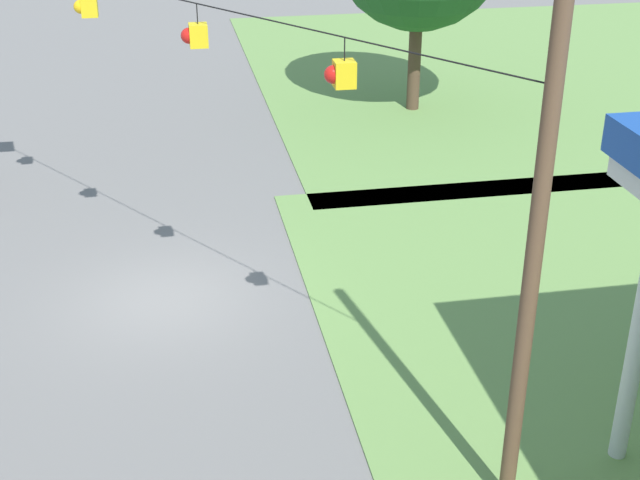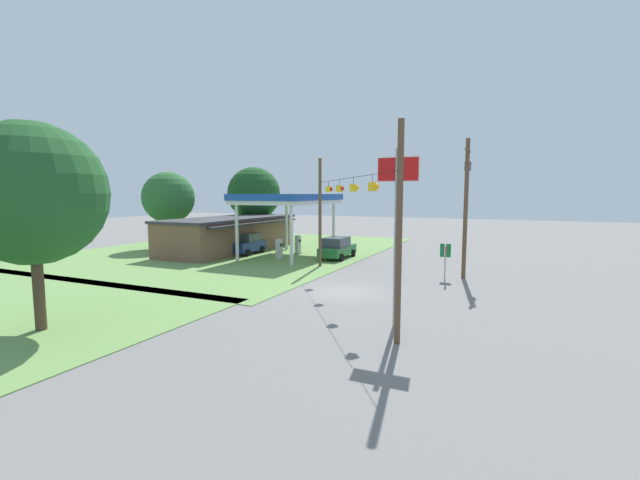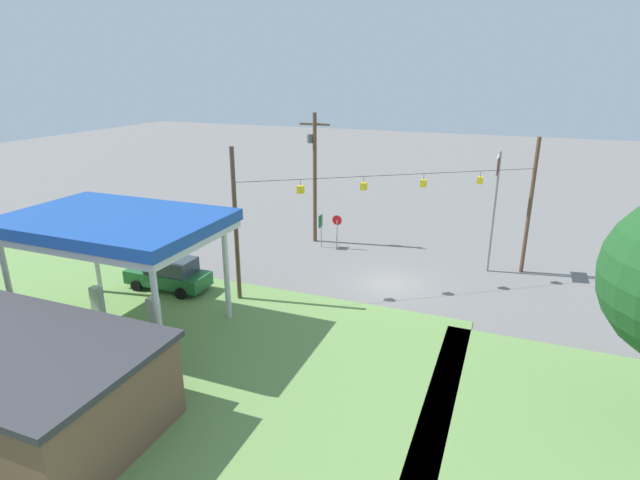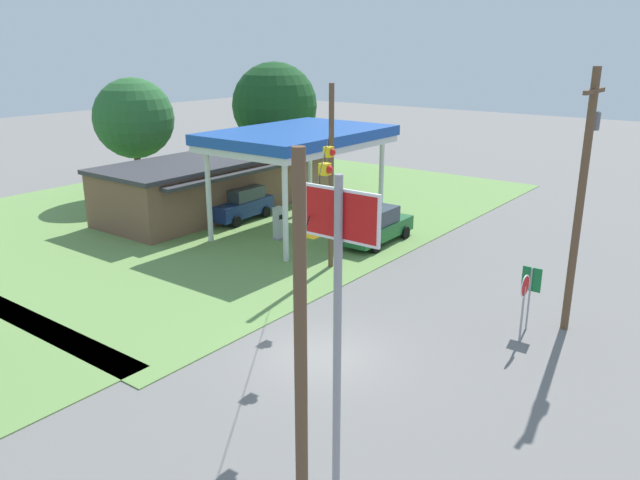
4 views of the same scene
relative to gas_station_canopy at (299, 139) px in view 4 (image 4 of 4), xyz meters
name	(u,v)px [view 4 (image 4 of 4)]	position (x,y,z in m)	size (l,w,h in m)	color
ground_plane	(322,356)	(-10.88, -9.81, -5.19)	(160.00, 160.00, 0.00)	slate
grass_verge_station_corner	(232,205)	(2.00, 7.30, -5.17)	(36.00, 28.00, 0.04)	#6B934C
gas_station_canopy	(299,139)	(0.00, 0.00, 0.00)	(9.94, 6.63, 5.71)	silver
gas_station_store	(222,182)	(1.17, 7.28, -3.49)	(16.16, 6.52, 3.38)	brown
fuel_pump_near	(279,224)	(-1.76, 0.00, -4.33)	(0.71, 0.56, 1.80)	gray
fuel_pump_far	(319,211)	(1.76, 0.00, -4.33)	(0.71, 0.56, 1.80)	gray
car_at_pumps_front	(375,225)	(0.80, -4.44, -4.21)	(4.92, 2.18, 1.93)	#1E602D
car_at_pumps_rear	(240,203)	(-0.17, 4.45, -4.19)	(4.42, 2.29, 1.98)	navy
stop_sign_roadside	(524,294)	(-5.80, -14.70, -3.37)	(0.80, 0.08, 2.50)	#99999E
stop_sign_overhead	(339,285)	(-16.09, -14.18, 0.06)	(0.22, 1.85, 7.59)	gray
route_sign	(531,285)	(-4.63, -14.53, -3.48)	(0.10, 0.70, 2.40)	gray
utility_pole_main	(582,189)	(-3.69, -15.63, 0.05)	(2.20, 0.44, 9.36)	brown
signal_span_gantry	(323,224)	(-10.88, -9.82, -0.58)	(14.78, 10.24, 8.45)	brown
tree_behind_station	(134,118)	(0.13, 14.36, 0.12)	(5.36, 5.36, 8.01)	#4C3828
tree_far_back	(275,105)	(9.41, 9.95, 0.55)	(6.29, 6.29, 8.89)	#4C3828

